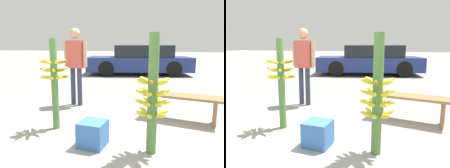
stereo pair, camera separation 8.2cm
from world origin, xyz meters
The scene contains 7 objects.
ground_plane centered at (0.00, 0.00, 0.00)m, with size 80.00×80.00×0.00m, color gray.
banana_stalk_left centered at (-0.77, 0.42, 0.76)m, with size 0.43×0.43×1.37m.
banana_stalk_center centered at (0.74, 0.12, 0.70)m, with size 0.42×0.42×1.41m.
vendor_person centered at (-1.12, 1.74, 0.98)m, with size 0.54×0.22×1.61m.
market_bench centered at (1.05, 1.44, 0.37)m, with size 1.29×0.54×0.44m.
parked_car centered at (-0.89, 7.07, 0.62)m, with size 4.69×2.89×1.26m.
produce_crate centered at (0.01, 0.06, 0.16)m, with size 0.32×0.32×0.32m.
Camera 2 is at (1.18, -2.30, 1.27)m, focal length 35.00 mm.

